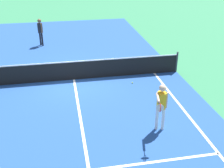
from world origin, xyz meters
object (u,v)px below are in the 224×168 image
(net, at_px, (73,70))
(player_far, at_px, (40,29))
(player_near, at_px, (161,102))
(tennis_ball_near_net, at_px, (132,83))

(net, distance_m, player_far, 5.99)
(player_near, relative_size, tennis_ball_near_net, 26.64)
(player_far, relative_size, tennis_ball_near_net, 26.43)
(net, xyz_separation_m, player_far, (-1.70, 5.71, 0.58))
(player_far, bearing_deg, player_near, -67.28)
(net, distance_m, player_near, 5.54)
(player_near, relative_size, player_far, 1.01)
(net, relative_size, player_near, 6.05)
(net, relative_size, player_far, 6.10)
(player_far, bearing_deg, net, -73.42)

